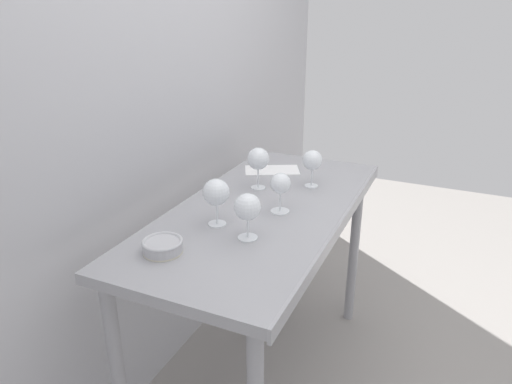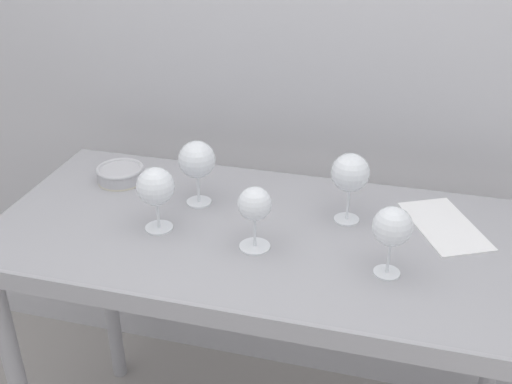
# 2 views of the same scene
# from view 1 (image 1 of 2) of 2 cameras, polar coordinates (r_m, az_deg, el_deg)

# --- Properties ---
(ground_plane) EXTENTS (6.00, 6.00, 0.00)m
(ground_plane) POSITION_cam_1_polar(r_m,az_deg,el_deg) (2.41, 0.64, -21.73)
(ground_plane) COLOR gray
(back_wall) EXTENTS (3.80, 0.04, 2.60)m
(back_wall) POSITION_cam_1_polar(r_m,az_deg,el_deg) (2.02, -12.27, 11.06)
(back_wall) COLOR #B4B4BA
(back_wall) RESTS_ON ground_plane
(steel_counter) EXTENTS (1.40, 0.65, 0.90)m
(steel_counter) POSITION_cam_1_polar(r_m,az_deg,el_deg) (1.95, 0.90, -4.64)
(steel_counter) COLOR #9D9DA2
(steel_counter) RESTS_ON ground_plane
(wine_glass_near_center) EXTENTS (0.08, 0.08, 0.16)m
(wine_glass_near_center) POSITION_cam_1_polar(r_m,az_deg,el_deg) (1.82, 2.99, 0.88)
(wine_glass_near_center) COLOR white
(wine_glass_near_center) RESTS_ON steel_counter
(wine_glass_far_right) EXTENTS (0.10, 0.10, 0.19)m
(wine_glass_far_right) POSITION_cam_1_polar(r_m,az_deg,el_deg) (2.05, 0.26, 3.95)
(wine_glass_far_right) COLOR white
(wine_glass_far_right) RESTS_ON steel_counter
(wine_glass_far_left) EXTENTS (0.10, 0.10, 0.18)m
(wine_glass_far_left) POSITION_cam_1_polar(r_m,az_deg,el_deg) (1.71, -4.86, -0.15)
(wine_glass_far_left) COLOR white
(wine_glass_far_left) RESTS_ON steel_counter
(wine_glass_near_right) EXTENTS (0.09, 0.09, 0.17)m
(wine_glass_near_right) POSITION_cam_1_polar(r_m,az_deg,el_deg) (2.08, 6.86, 3.77)
(wine_glass_near_right) COLOR white
(wine_glass_near_right) RESTS_ON steel_counter
(wine_glass_near_left) EXTENTS (0.09, 0.09, 0.17)m
(wine_glass_near_left) POSITION_cam_1_polar(r_m,az_deg,el_deg) (1.61, -1.04, -1.96)
(wine_glass_near_left) COLOR white
(wine_glass_near_left) RESTS_ON steel_counter
(tasting_sheet_upper) EXTENTS (0.25, 0.30, 0.00)m
(tasting_sheet_upper) POSITION_cam_1_polar(r_m,az_deg,el_deg) (2.31, 1.96, 2.69)
(tasting_sheet_upper) COLOR white
(tasting_sheet_upper) RESTS_ON steel_counter
(tasting_bowl) EXTENTS (0.14, 0.14, 0.05)m
(tasting_bowl) POSITION_cam_1_polar(r_m,az_deg,el_deg) (1.58, -11.26, -6.41)
(tasting_bowl) COLOR beige
(tasting_bowl) RESTS_ON steel_counter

